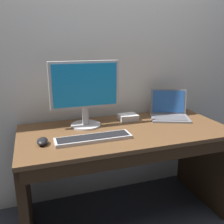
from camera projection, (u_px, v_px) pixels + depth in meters
name	position (u px, v px, depth m)	size (l,w,h in m)	color
ground_plane	(124.00, 213.00, 1.99)	(14.00, 14.00, 0.00)	#2D333D
back_wall	(109.00, 26.00, 1.94)	(5.14, 0.04, 2.92)	silver
desk	(126.00, 159.00, 1.84)	(1.51, 0.70, 0.73)	brown
laptop_space_gray	(169.00, 112.00, 2.04)	(0.37, 0.34, 0.23)	slate
external_monitor	(85.00, 90.00, 1.77)	(0.51, 0.23, 0.49)	#B7B7BC
wired_keyboard	(93.00, 138.00, 1.59)	(0.50, 0.13, 0.03)	#BCBCC1
computer_mouse	(42.00, 141.00, 1.52)	(0.07, 0.11, 0.04)	black
external_drive_box	(128.00, 117.00, 2.00)	(0.15, 0.12, 0.04)	silver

